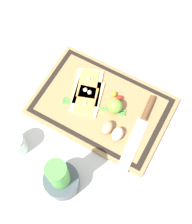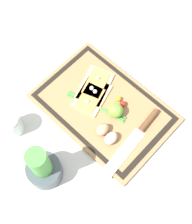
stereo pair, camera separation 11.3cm
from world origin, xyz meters
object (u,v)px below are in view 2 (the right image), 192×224
object	(u,v)px
lime	(116,110)
sauce_jar	(12,125)
pizza_slice_far	(91,97)
cherry_tomato_yellow	(119,99)
pizza_slice_near	(95,85)
egg_pink	(111,138)
cherry_tomato_red	(123,104)
egg_brown	(103,130)
knife	(140,131)
herb_pot	(43,168)

from	to	relation	value
lime	sauce_jar	distance (m)	0.37
pizza_slice_far	cherry_tomato_yellow	xyz separation A→B (m)	(-0.08, -0.06, 0.01)
pizza_slice_near	egg_pink	bearing A→B (deg)	147.75
pizza_slice_far	cherry_tomato_yellow	world-z (taller)	pizza_slice_far
cherry_tomato_yellow	cherry_tomato_red	bearing A→B (deg)	168.16
egg_brown	cherry_tomato_yellow	bearing A→B (deg)	-72.31
pizza_slice_far	egg_pink	bearing A→B (deg)	156.22
knife	cherry_tomato_red	world-z (taller)	same
pizza_slice_near	egg_pink	size ratio (longest dim) A/B	3.40
herb_pot	cherry_tomato_yellow	bearing A→B (deg)	-89.62
egg_pink	cherry_tomato_yellow	bearing A→B (deg)	-57.94
egg_pink	herb_pot	size ratio (longest dim) A/B	0.24
egg_brown	cherry_tomato_red	distance (m)	0.13
pizza_slice_far	cherry_tomato_red	size ratio (longest dim) A/B	7.27
egg_brown	sauce_jar	size ratio (longest dim) A/B	0.56
pizza_slice_near	sauce_jar	xyz separation A→B (m)	(0.10, 0.33, 0.02)
pizza_slice_near	pizza_slice_far	world-z (taller)	same
cherry_tomato_red	herb_pot	distance (m)	0.37
lime	cherry_tomato_yellow	distance (m)	0.06
egg_pink	pizza_slice_near	bearing A→B (deg)	-32.25
pizza_slice_far	sauce_jar	distance (m)	0.31
knife	cherry_tomato_yellow	world-z (taller)	knife
pizza_slice_far	lime	distance (m)	0.11
egg_brown	egg_pink	world-z (taller)	same
egg_brown	herb_pot	size ratio (longest dim) A/B	0.24
egg_brown	cherry_tomato_yellow	world-z (taller)	egg_brown
knife	lime	distance (m)	0.12
lime	cherry_tomato_yellow	size ratio (longest dim) A/B	2.70
knife	sauce_jar	world-z (taller)	sauce_jar
cherry_tomato_red	sauce_jar	distance (m)	0.41
sauce_jar	knife	bearing A→B (deg)	-138.92
knife	herb_pot	xyz separation A→B (m)	(0.14, 0.33, 0.05)
egg_brown	sauce_jar	world-z (taller)	sauce_jar
egg_pink	sauce_jar	world-z (taller)	sauce_jar
pizza_slice_near	pizza_slice_far	xyz separation A→B (m)	(-0.02, 0.05, 0.00)
pizza_slice_near	cherry_tomato_yellow	world-z (taller)	pizza_slice_near
cherry_tomato_yellow	herb_pot	size ratio (longest dim) A/B	0.09
egg_pink	herb_pot	distance (m)	0.25
pizza_slice_far	cherry_tomato_yellow	distance (m)	0.10
egg_brown	knife	bearing A→B (deg)	-137.22
pizza_slice_near	pizza_slice_far	bearing A→B (deg)	115.31
egg_pink	lime	size ratio (longest dim) A/B	0.95
pizza_slice_near	herb_pot	size ratio (longest dim) A/B	0.81
cherry_tomato_red	herb_pot	world-z (taller)	herb_pot
cherry_tomato_red	cherry_tomato_yellow	world-z (taller)	cherry_tomato_red
egg_brown	sauce_jar	distance (m)	0.32
egg_brown	herb_pot	xyz separation A→B (m)	(0.04, 0.24, 0.04)
pizza_slice_near	sauce_jar	bearing A→B (deg)	72.92
cherry_tomato_yellow	herb_pot	world-z (taller)	herb_pot
knife	cherry_tomato_red	distance (m)	0.12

